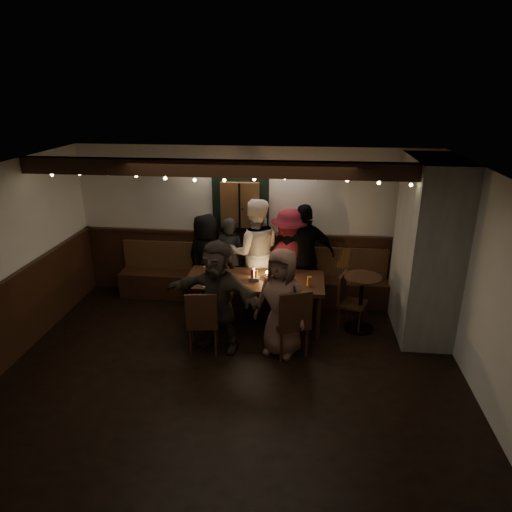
# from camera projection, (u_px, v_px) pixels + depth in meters

# --- Properties ---
(room) EXTENTS (6.02, 5.01, 2.62)m
(room) POSITION_uv_depth(u_px,v_px,m) (316.00, 261.00, 6.74)
(room) COLOR black
(room) RESTS_ON ground
(dining_table) EXTENTS (2.10, 0.90, 0.91)m
(dining_table) POSITION_uv_depth(u_px,v_px,m) (254.00, 283.00, 6.95)
(dining_table) COLOR black
(dining_table) RESTS_ON ground
(chair_near_left) EXTENTS (0.48, 0.48, 0.94)m
(chair_near_left) POSITION_uv_depth(u_px,v_px,m) (202.00, 319.00, 6.21)
(chair_near_left) COLOR black
(chair_near_left) RESTS_ON ground
(chair_near_right) EXTENTS (0.60, 0.60, 1.01)m
(chair_near_right) POSITION_uv_depth(u_px,v_px,m) (292.00, 320.00, 6.11)
(chair_near_right) COLOR black
(chair_near_right) RESTS_ON ground
(chair_end) EXTENTS (0.50, 0.50, 0.86)m
(chair_end) POSITION_uv_depth(u_px,v_px,m) (347.00, 298.00, 6.93)
(chair_end) COLOR black
(chair_end) RESTS_ON ground
(high_top) EXTENTS (0.55, 0.55, 0.87)m
(high_top) POSITION_uv_depth(u_px,v_px,m) (361.00, 296.00, 6.83)
(high_top) COLOR black
(high_top) RESTS_ON ground
(person_a) EXTENTS (0.89, 0.75, 1.54)m
(person_a) POSITION_uv_depth(u_px,v_px,m) (206.00, 259.00, 7.69)
(person_a) COLOR black
(person_a) RESTS_ON ground
(person_b) EXTENTS (0.60, 0.44, 1.49)m
(person_b) POSITION_uv_depth(u_px,v_px,m) (230.00, 260.00, 7.69)
(person_b) COLOR black
(person_b) RESTS_ON ground
(person_c) EXTENTS (0.99, 0.83, 1.82)m
(person_c) POSITION_uv_depth(u_px,v_px,m) (255.00, 252.00, 7.57)
(person_c) COLOR silver
(person_c) RESTS_ON ground
(person_d) EXTENTS (1.21, 0.91, 1.66)m
(person_d) POSITION_uv_depth(u_px,v_px,m) (289.00, 258.00, 7.55)
(person_d) COLOR maroon
(person_d) RESTS_ON ground
(person_e) EXTENTS (1.10, 0.71, 1.75)m
(person_e) POSITION_uv_depth(u_px,v_px,m) (305.00, 256.00, 7.52)
(person_e) COLOR black
(person_e) RESTS_ON ground
(person_f) EXTENTS (1.55, 0.96, 1.60)m
(person_f) POSITION_uv_depth(u_px,v_px,m) (218.00, 296.00, 6.26)
(person_f) COLOR #31281F
(person_f) RESTS_ON ground
(person_g) EXTENTS (0.87, 0.72, 1.53)m
(person_g) POSITION_uv_depth(u_px,v_px,m) (282.00, 302.00, 6.15)
(person_g) COLOR brown
(person_g) RESTS_ON ground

